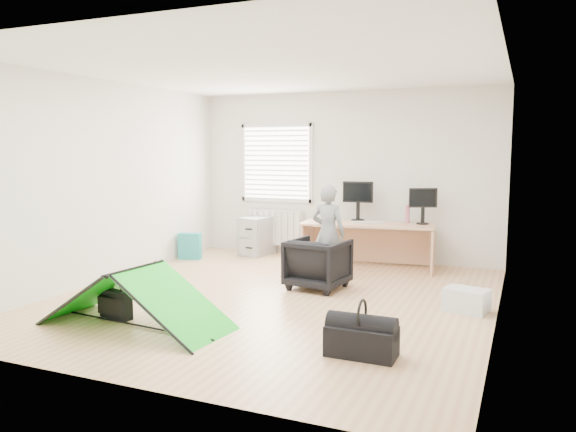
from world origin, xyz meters
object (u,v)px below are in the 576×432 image
at_px(person, 328,233).
at_px(kite, 135,297).
at_px(monitor_left, 358,206).
at_px(laptop_bag, 116,304).
at_px(office_chair, 318,264).
at_px(monitor_right, 423,211).
at_px(filing_cabinet, 257,236).
at_px(duffel_bag, 362,341).
at_px(desk, 367,245).
at_px(thermos, 407,214).
at_px(storage_crate, 466,300).

distance_m(person, kite, 2.90).
height_order(monitor_left, laptop_bag, monitor_left).
bearing_deg(laptop_bag, office_chair, 64.13).
relative_size(monitor_left, laptop_bag, 1.18).
distance_m(monitor_right, kite, 4.53).
xyz_separation_m(monitor_right, laptop_bag, (-2.55, -3.78, -0.72)).
bearing_deg(office_chair, monitor_left, -83.00).
relative_size(filing_cabinet, monitor_left, 1.37).
xyz_separation_m(filing_cabinet, monitor_left, (1.76, -0.00, 0.58)).
bearing_deg(duffel_bag, desk, 104.79).
bearing_deg(thermos, person, -120.80).
bearing_deg(laptop_bag, monitor_left, 78.95).
distance_m(monitor_left, storage_crate, 2.91).
xyz_separation_m(thermos, person, (-0.80, -1.34, -0.15)).
xyz_separation_m(thermos, laptop_bag, (-2.31, -3.83, -0.66)).
bearing_deg(filing_cabinet, thermos, 10.37).
height_order(desk, duffel_bag, desk).
bearing_deg(storage_crate, kite, -148.39).
bearing_deg(person, monitor_left, -86.53).
bearing_deg(laptop_bag, person, 69.75).
relative_size(office_chair, person, 0.54).
xyz_separation_m(filing_cabinet, duffel_bag, (2.91, -3.87, -0.19)).
relative_size(monitor_left, monitor_right, 1.14).
relative_size(monitor_right, office_chair, 0.58).
bearing_deg(storage_crate, desk, 131.28).
xyz_separation_m(thermos, kite, (-1.93, -3.98, -0.51)).
distance_m(office_chair, person, 0.56).
distance_m(thermos, person, 1.57).
relative_size(office_chair, storage_crate, 1.56).
relative_size(thermos, person, 0.21).
relative_size(person, laptop_bag, 3.30).
distance_m(desk, filing_cabinet, 2.01).
distance_m(kite, storage_crate, 3.55).
bearing_deg(monitor_left, kite, -112.19).
bearing_deg(monitor_right, desk, 171.76).
bearing_deg(office_chair, filing_cabinet, -38.04).
xyz_separation_m(monitor_right, person, (-1.04, -1.29, -0.22)).
relative_size(kite, duffel_bag, 3.20).
bearing_deg(desk, office_chair, -105.24).
height_order(thermos, laptop_bag, thermos).
xyz_separation_m(office_chair, storage_crate, (1.86, -0.34, -0.20)).
xyz_separation_m(person, storage_crate, (1.88, -0.79, -0.53)).
relative_size(filing_cabinet, storage_crate, 1.41).
relative_size(desk, monitor_left, 4.20).
relative_size(thermos, laptop_bag, 0.69).
height_order(monitor_left, storage_crate, monitor_left).
bearing_deg(desk, storage_crate, -54.99).
bearing_deg(filing_cabinet, duffel_bag, -42.88).
distance_m(desk, monitor_left, 0.66).
xyz_separation_m(desk, kite, (-1.39, -3.71, -0.04)).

